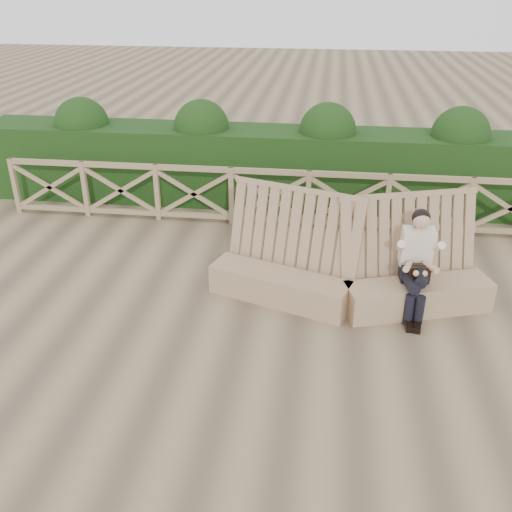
# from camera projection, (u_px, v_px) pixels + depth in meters

# --- Properties ---
(ground) EXTENTS (60.00, 60.00, 0.00)m
(ground) POSITION_uv_depth(u_px,v_px,m) (241.00, 328.00, 7.71)
(ground) COLOR brown
(ground) RESTS_ON ground
(bench) EXTENTS (4.06, 1.38, 1.57)m
(bench) POSITION_uv_depth(u_px,v_px,m) (348.00, 278.00, 8.14)
(bench) COLOR #977956
(bench) RESTS_ON ground
(woman) EXTENTS (0.45, 0.94, 1.49)m
(woman) POSITION_uv_depth(u_px,v_px,m) (417.00, 260.00, 7.78)
(woman) COLOR black
(woman) RESTS_ON ground
(guardrail) EXTENTS (10.10, 0.09, 1.10)m
(guardrail) POSITION_uv_depth(u_px,v_px,m) (269.00, 197.00, 10.56)
(guardrail) COLOR #9B7A5A
(guardrail) RESTS_ON ground
(hedge) EXTENTS (12.00, 1.20, 1.50)m
(hedge) POSITION_uv_depth(u_px,v_px,m) (276.00, 167.00, 11.53)
(hedge) COLOR black
(hedge) RESTS_ON ground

